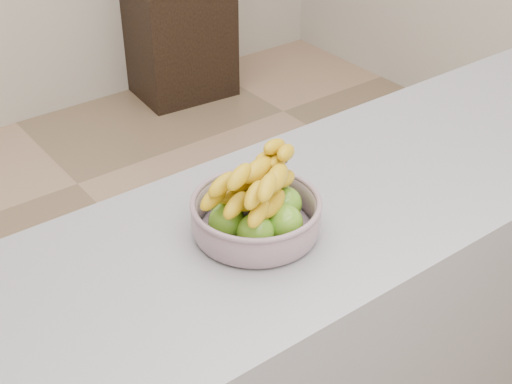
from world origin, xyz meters
TOP-DOWN VIEW (x-y plane):
  - ground at (0.00, 0.00)m, footprint 4.00×4.00m
  - counter at (0.00, -0.54)m, footprint 2.00×0.60m
  - cabinet at (0.93, 1.78)m, footprint 0.55×0.46m
  - fruit_bowl at (-0.29, -0.54)m, footprint 0.27×0.27m

SIDE VIEW (x-z plane):
  - ground at x=0.00m, z-range 0.00..0.00m
  - counter at x=0.00m, z-range 0.00..0.90m
  - cabinet at x=0.93m, z-range 0.00..0.93m
  - fruit_bowl at x=-0.29m, z-range 0.87..1.04m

